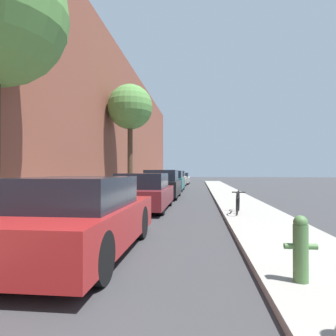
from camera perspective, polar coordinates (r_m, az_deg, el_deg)
ground_plane at (r=14.86m, az=1.70°, el=-6.31°), size 120.00×120.00×0.00m
sidewalk_left at (r=15.35m, az=-9.21°, el=-5.89°), size 2.00×52.00×0.12m
sidewalk_right at (r=14.91m, az=12.95°, el=-6.04°), size 2.00×52.00×0.12m
building_facade_left at (r=16.01m, az=-13.94°, el=10.88°), size 0.70×52.00×9.32m
parked_car_red at (r=5.44m, az=-16.65°, el=-9.18°), size 1.80×4.26×1.37m
parked_car_maroon at (r=11.21m, az=-4.78°, el=-4.75°), size 1.90×4.22×1.39m
parked_car_black at (r=16.13m, az=-1.17°, el=-3.29°), size 1.87×4.13×1.54m
parked_car_teal at (r=22.03m, az=0.63°, el=-2.59°), size 1.84×4.17×1.51m
parked_car_champagne at (r=27.78m, az=1.70°, el=-2.18°), size 1.70×4.07×1.51m
parked_car_silver at (r=33.25m, az=2.64°, el=-2.07°), size 1.76×4.37×1.29m
street_tree_far at (r=16.62m, az=-7.38°, el=11.51°), size 2.47×2.47×6.14m
fire_hydrant at (r=4.05m, az=24.40°, el=-13.92°), size 0.39×0.18×0.81m
bicycle at (r=9.85m, az=13.45°, el=-6.37°), size 0.47×1.71×0.71m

